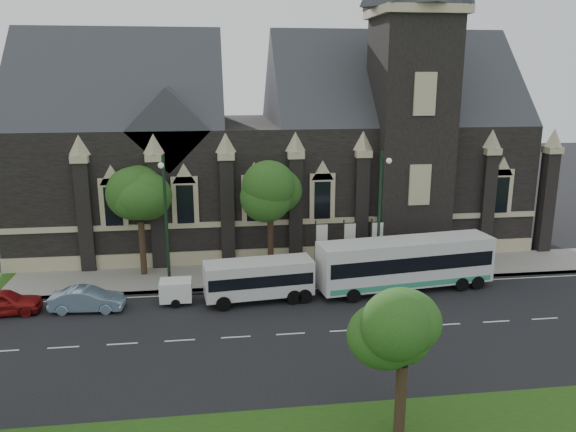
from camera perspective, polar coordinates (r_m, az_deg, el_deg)
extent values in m
plane|color=black|center=(31.50, -5.28, -12.07)|extent=(160.00, 160.00, 0.00)
cube|color=gray|center=(40.21, -5.87, -6.00)|extent=(80.00, 5.00, 0.15)
cube|color=black|center=(48.82, -1.71, 3.67)|extent=(40.00, 15.00, 10.00)
cube|color=#32333A|center=(48.43, -16.20, 9.01)|extent=(16.00, 15.00, 15.00)
cube|color=#32333A|center=(50.18, 9.85, 9.52)|extent=(20.00, 15.00, 15.00)
cube|color=#32333A|center=(43.54, -11.78, 8.75)|extent=(6.00, 6.00, 6.00)
cube|color=black|center=(44.60, 12.08, 7.56)|extent=(5.50, 5.50, 18.00)
cube|color=#BDAD88|center=(44.54, 12.73, 19.40)|extent=(6.20, 6.20, 0.60)
cube|color=#BDAD88|center=(41.90, -0.62, -0.61)|extent=(40.00, 0.22, 0.40)
cube|color=#BDAD88|center=(42.64, -0.61, -3.99)|extent=(40.00, 0.25, 1.20)
cube|color=black|center=(41.19, -3.36, 1.40)|extent=(1.20, 0.12, 2.80)
cylinder|color=black|center=(23.50, 11.26, -17.86)|extent=(0.44, 0.44, 3.08)
sphere|color=#224E18|center=(22.09, 11.63, -11.37)|extent=(3.20, 3.20, 3.20)
sphere|color=#224E18|center=(22.55, 12.67, -9.21)|extent=(2.40, 2.40, 2.40)
cylinder|color=black|center=(40.73, -1.76, -2.84)|extent=(0.44, 0.44, 3.96)
sphere|color=#224E18|center=(39.81, -1.80, 2.20)|extent=(3.84, 3.84, 3.84)
sphere|color=#224E18|center=(40.45, -0.90, 3.44)|extent=(2.88, 2.88, 2.88)
cylinder|color=black|center=(40.86, -14.44, -3.24)|extent=(0.44, 0.44, 3.96)
sphere|color=#224E18|center=(39.96, -14.75, 1.68)|extent=(3.68, 3.68, 3.68)
sphere|color=#224E18|center=(40.41, -13.73, 2.88)|extent=(2.76, 2.76, 2.76)
cylinder|color=black|center=(38.36, 9.17, -0.19)|extent=(0.20, 0.20, 9.00)
cylinder|color=black|center=(36.79, 9.78, 5.85)|extent=(0.10, 1.60, 0.10)
sphere|color=silver|center=(36.05, 10.15, 5.51)|extent=(0.36, 0.36, 0.36)
cylinder|color=black|center=(36.90, -12.15, -0.90)|extent=(0.20, 0.20, 9.00)
cylinder|color=black|center=(35.27, -12.60, 5.36)|extent=(0.10, 1.60, 0.10)
sphere|color=silver|center=(34.50, -12.70, 5.00)|extent=(0.36, 0.36, 0.36)
cylinder|color=black|center=(39.71, 2.78, -3.27)|extent=(0.10, 0.10, 4.00)
cube|color=white|center=(39.62, 3.43, -2.42)|extent=(0.80, 0.04, 2.20)
cylinder|color=black|center=(40.11, 5.59, -3.15)|extent=(0.10, 0.10, 4.00)
cube|color=white|center=(40.04, 6.24, -2.30)|extent=(0.80, 0.04, 2.20)
cylinder|color=black|center=(40.60, 8.35, -3.02)|extent=(0.10, 0.10, 4.00)
cube|color=white|center=(40.55, 8.99, -2.18)|extent=(0.80, 0.04, 2.20)
cube|color=silver|center=(37.93, 11.78, -4.52)|extent=(11.92, 3.90, 2.96)
cube|color=black|center=(37.87, 11.79, -4.26)|extent=(11.46, 3.88, 0.96)
cube|color=#338E6F|center=(38.32, 11.69, -6.20)|extent=(11.46, 3.87, 0.35)
cylinder|color=black|center=(35.80, 6.60, -7.99)|extent=(0.93, 0.39, 0.90)
cylinder|color=black|center=(37.91, 5.25, -6.66)|extent=(0.93, 0.39, 0.90)
cylinder|color=black|center=(39.08, 17.11, -6.61)|extent=(0.93, 0.39, 0.90)
cylinder|color=black|center=(41.03, 15.33, -5.48)|extent=(0.93, 0.39, 0.90)
cylinder|color=black|center=(39.70, 18.56, -6.40)|extent=(0.93, 0.39, 0.90)
cylinder|color=black|center=(41.61, 16.73, -5.30)|extent=(0.93, 0.39, 0.90)
cube|color=silver|center=(35.51, -2.98, -6.23)|extent=(6.93, 2.81, 2.15)
cube|color=black|center=(35.48, -2.98, -6.10)|extent=(6.67, 2.83, 0.73)
cylinder|color=black|center=(34.60, -6.52, -8.79)|extent=(0.92, 0.37, 0.90)
cylinder|color=black|center=(36.55, -6.94, -7.52)|extent=(0.92, 0.37, 0.90)
cylinder|color=black|center=(35.34, 0.62, -8.19)|extent=(0.92, 0.37, 0.90)
cylinder|color=black|center=(37.25, -0.18, -6.98)|extent=(0.92, 0.37, 0.90)
cylinder|color=black|center=(35.50, 1.69, -8.09)|extent=(0.92, 0.37, 0.90)
cylinder|color=black|center=(37.40, 0.83, -6.90)|extent=(0.92, 0.37, 0.90)
cube|color=white|center=(35.98, -11.25, -7.34)|extent=(1.95, 1.47, 1.26)
cylinder|color=black|center=(35.53, -11.26, -8.67)|extent=(0.54, 0.20, 0.54)
cylinder|color=black|center=(36.87, -11.15, -7.79)|extent=(0.54, 0.20, 0.54)
cylinder|color=black|center=(36.04, -9.20, -7.78)|extent=(1.16, 0.09, 0.08)
imported|color=#7B98B1|center=(36.38, -19.59, -7.93)|extent=(4.43, 1.83, 1.43)
imported|color=maroon|center=(37.85, -26.83, -7.75)|extent=(4.50, 2.02, 1.50)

